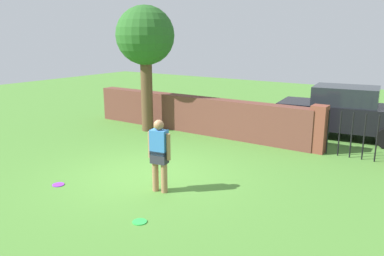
{
  "coord_description": "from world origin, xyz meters",
  "views": [
    {
      "loc": [
        5.89,
        -6.78,
        3.37
      ],
      "look_at": [
        0.44,
        1.26,
        1.0
      ],
      "focal_mm": 35.81,
      "sensor_mm": 36.0,
      "label": 1
    }
  ],
  "objects": [
    {
      "name": "frisbee_purple",
      "position": [
        -1.3,
        -1.68,
        0.01
      ],
      "size": [
        0.27,
        0.27,
        0.02
      ],
      "primitive_type": "cylinder",
      "color": "purple",
      "rests_on": "ground"
    },
    {
      "name": "car",
      "position": [
        3.06,
        6.46,
        0.86
      ],
      "size": [
        4.37,
        2.31,
        1.72
      ],
      "rotation": [
        0.0,
        0.0,
        0.12
      ],
      "color": "black",
      "rests_on": "ground"
    },
    {
      "name": "brick_wall",
      "position": [
        -1.5,
        4.24,
        0.63
      ],
      "size": [
        8.54,
        0.5,
        1.27
      ],
      "primitive_type": "cube",
      "color": "brown",
      "rests_on": "ground"
    },
    {
      "name": "ground_plane",
      "position": [
        0.0,
        0.0,
        0.0
      ],
      "size": [
        40.0,
        40.0,
        0.0
      ],
      "primitive_type": "plane",
      "color": "#4C8433"
    },
    {
      "name": "fence_gate",
      "position": [
        3.95,
        4.24,
        0.7
      ],
      "size": [
        2.6,
        0.44,
        1.4
      ],
      "color": "brown",
      "rests_on": "ground"
    },
    {
      "name": "tree",
      "position": [
        -3.0,
        3.47,
        3.25
      ],
      "size": [
        2.02,
        2.02,
        4.36
      ],
      "color": "brown",
      "rests_on": "ground"
    },
    {
      "name": "person",
      "position": [
        0.87,
        -0.64,
        0.9
      ],
      "size": [
        0.53,
        0.28,
        1.62
      ],
      "rotation": [
        0.0,
        0.0,
        -2.98
      ],
      "color": "#9E704C",
      "rests_on": "ground"
    },
    {
      "name": "frisbee_green",
      "position": [
        1.46,
        -1.98,
        0.01
      ],
      "size": [
        0.27,
        0.27,
        0.02
      ],
      "primitive_type": "cylinder",
      "color": "green",
      "rests_on": "ground"
    }
  ]
}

